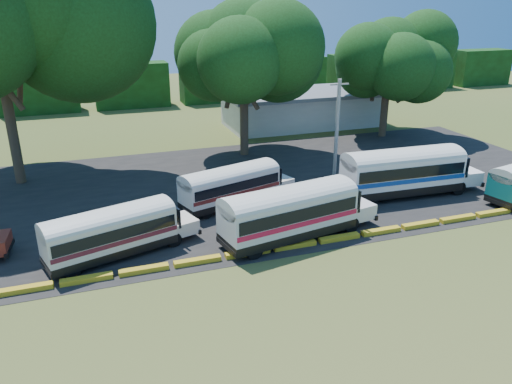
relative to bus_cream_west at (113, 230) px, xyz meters
name	(u,v)px	position (x,y,z in m)	size (l,w,h in m)	color
ground	(228,267)	(5.80, -3.44, -1.69)	(160.00, 160.00, 0.00)	#304717
asphalt_strip	(197,192)	(6.80, 8.56, -1.68)	(64.00, 24.00, 0.02)	black
curb	(223,257)	(5.80, -2.44, -1.54)	(53.70, 0.45, 0.30)	gold
terminal_building	(303,108)	(23.80, 26.56, 0.34)	(19.00, 9.00, 4.00)	beige
treeline_backdrop	(132,85)	(5.80, 44.56, 1.31)	(130.00, 4.00, 6.00)	black
bus_cream_west	(113,230)	(0.00, 0.00, 0.00)	(9.33, 4.83, 2.99)	black
bus_cream_east	(232,184)	(8.65, 5.20, -0.02)	(9.24, 4.74, 2.96)	black
bus_white_red	(292,210)	(10.56, -1.27, 0.27)	(10.86, 4.48, 3.47)	black
bus_white_blue	(405,169)	(21.57, 2.87, 0.39)	(11.28, 3.17, 3.68)	black
tree_center	(243,44)	(13.44, 17.21, 8.62)	(10.81, 10.81, 14.31)	#37281B
tree_east	(390,53)	(29.97, 18.94, 7.15)	(9.77, 9.77, 12.46)	#37281B
utility_pole	(337,129)	(18.35, 7.96, 2.55)	(1.60, 0.30, 8.26)	gray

